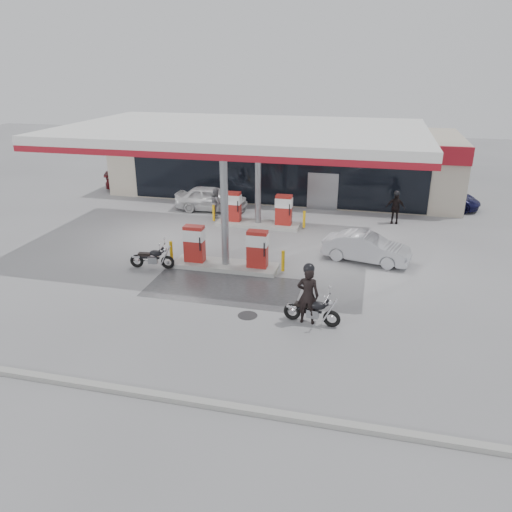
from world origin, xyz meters
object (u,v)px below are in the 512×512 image
at_px(pump_island_near, 226,252).
at_px(parked_car_left, 137,180).
at_px(pump_island_far, 258,213).
at_px(parked_motorcycle, 153,258).
at_px(sedan_white, 211,199).
at_px(biker_main, 308,295).
at_px(biker_walking, 395,208).
at_px(hatchback_silver, 366,248).
at_px(main_motorcycle, 313,311).
at_px(attendant, 216,203).
at_px(parked_car_right, 442,198).

height_order(pump_island_near, parked_car_left, pump_island_near).
distance_m(pump_island_far, parked_motorcycle, 7.44).
distance_m(pump_island_far, sedan_white, 4.01).
height_order(biker_main, biker_walking, biker_main).
relative_size(pump_island_far, hatchback_silver, 1.35).
height_order(main_motorcycle, parked_motorcycle, main_motorcycle).
xyz_separation_m(main_motorcycle, biker_walking, (2.88, 12.20, 0.40)).
height_order(parked_motorcycle, biker_walking, biker_walking).
bearing_deg(biker_main, sedan_white, -58.17).
xyz_separation_m(main_motorcycle, parked_car_left, (-14.28, 16.00, 0.16)).
distance_m(pump_island_near, main_motorcycle, 5.87).
bearing_deg(attendant, main_motorcycle, -166.25).
xyz_separation_m(pump_island_far, biker_main, (4.09, -9.98, 0.31)).
height_order(attendant, parked_car_right, attendant).
bearing_deg(parked_car_right, pump_island_near, 150.06).
distance_m(parked_car_left, biker_walking, 17.57).
bearing_deg(pump_island_near, sedan_white, 112.22).
xyz_separation_m(attendant, parked_car_right, (12.65, 5.00, -0.23)).
height_order(parked_motorcycle, sedan_white, sedan_white).
relative_size(pump_island_far, biker_main, 2.52).
bearing_deg(hatchback_silver, pump_island_far, 68.76).
height_order(hatchback_silver, parked_car_left, hatchback_silver).
xyz_separation_m(hatchback_silver, parked_car_right, (4.17, 9.80, -0.03)).
relative_size(pump_island_near, pump_island_far, 1.00).
bearing_deg(biker_main, pump_island_near, -43.81).
distance_m(pump_island_near, parked_motorcycle, 3.14).
bearing_deg(parked_car_left, pump_island_near, -162.88).
relative_size(pump_island_near, biker_main, 2.52).
distance_m(main_motorcycle, hatchback_silver, 6.40).
height_order(pump_island_far, biker_walking, pump_island_far).
bearing_deg(main_motorcycle, parked_car_left, 139.40).
xyz_separation_m(pump_island_far, hatchback_silver, (5.83, -3.80, -0.08)).
distance_m(sedan_white, attendant, 1.39).
bearing_deg(main_motorcycle, pump_island_near, 144.58).
bearing_deg(sedan_white, biker_main, -151.86).
relative_size(attendant, hatchback_silver, 0.44).
distance_m(parked_motorcycle, parked_car_left, 14.57).
height_order(biker_main, parked_motorcycle, biker_main).
bearing_deg(pump_island_far, biker_main, -67.73).
bearing_deg(parked_car_left, hatchback_silver, -144.45).
height_order(parked_car_left, biker_walking, biker_walking).
xyz_separation_m(biker_main, biker_walking, (3.07, 12.18, -0.16)).
bearing_deg(hatchback_silver, biker_walking, -0.60).
bearing_deg(biker_walking, parked_motorcycle, -134.36).
xyz_separation_m(biker_main, parked_motorcycle, (-7.11, 3.19, -0.57)).
height_order(biker_main, sedan_white, biker_main).
relative_size(parked_motorcycle, biker_walking, 1.14).
bearing_deg(parked_car_right, parked_motorcycle, 144.35).
bearing_deg(pump_island_near, biker_main, -44.23).
xyz_separation_m(pump_island_far, main_motorcycle, (4.28, -10.00, -0.26)).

